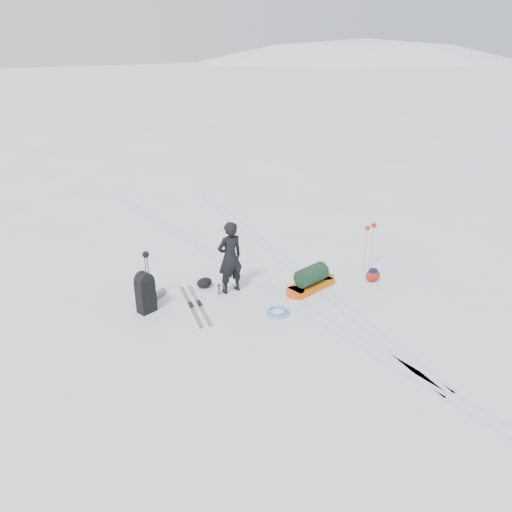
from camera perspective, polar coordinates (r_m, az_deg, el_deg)
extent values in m
plane|color=white|center=(12.20, 1.62, -3.83)|extent=(200.00, 200.00, 0.00)
ellipsoid|color=white|center=(159.78, 9.80, -6.80)|extent=(256.00, 192.00, 160.00)
cube|color=silver|center=(12.14, 1.15, -3.95)|extent=(1.40, 17.97, 0.01)
cube|color=silver|center=(12.26, 2.09, -3.67)|extent=(1.40, 17.97, 0.01)
cube|color=silver|center=(14.34, 1.33, 0.61)|extent=(2.09, 13.88, 0.01)
cube|color=silver|center=(14.47, 2.12, 0.81)|extent=(2.09, 13.88, 0.01)
imported|color=black|center=(11.74, -3.00, -0.18)|extent=(0.65, 0.43, 1.78)
cube|color=#BF5A0B|center=(12.28, 6.29, -3.38)|extent=(1.28, 0.70, 0.15)
cylinder|color=#CD630C|center=(12.66, 7.95, -2.59)|extent=(0.51, 0.51, 0.15)
cylinder|color=#F2440E|center=(11.91, 4.52, -4.23)|extent=(0.51, 0.51, 0.15)
cylinder|color=black|center=(12.14, 6.35, -2.14)|extent=(0.87, 0.58, 0.44)
cube|color=black|center=(11.35, -12.49, -4.53)|extent=(0.44, 0.36, 0.76)
cylinder|color=black|center=(11.16, -12.67, -2.72)|extent=(0.42, 0.35, 0.37)
cube|color=black|center=(11.51, -11.72, -4.64)|extent=(0.13, 0.21, 0.33)
cylinder|color=slate|center=(11.97, -11.40, -4.48)|extent=(0.60, 0.44, 0.16)
cylinder|color=black|center=(11.73, -12.40, -2.45)|extent=(0.02, 0.02, 1.16)
cylinder|color=black|center=(11.68, -12.12, -2.54)|extent=(0.02, 0.02, 1.16)
torus|color=black|center=(11.95, -12.20, -4.55)|extent=(0.10, 0.10, 0.01)
torus|color=black|center=(11.90, -11.92, -4.65)|extent=(0.10, 0.10, 0.01)
sphere|color=black|center=(11.45, -12.49, 0.17)|extent=(0.15, 0.15, 0.15)
cylinder|color=silver|center=(13.10, 12.39, 0.56)|extent=(0.03, 0.03, 1.22)
cylinder|color=#BBBEC2|center=(13.32, 13.06, 0.91)|extent=(0.03, 0.03, 1.22)
torus|color=#9FA1A6|center=(13.30, 12.20, -1.47)|extent=(0.11, 0.11, 0.01)
torus|color=#A8A9AF|center=(13.53, 12.86, -1.10)|extent=(0.11, 0.11, 0.01)
sphere|color=maroon|center=(12.87, 12.63, 3.13)|extent=(0.13, 0.13, 0.13)
sphere|color=maroon|center=(13.10, 13.31, 3.44)|extent=(0.13, 0.13, 0.13)
cube|color=#96999E|center=(11.59, -6.50, -5.52)|extent=(0.53, 1.96, 0.02)
cube|color=gray|center=(11.56, -7.46, -5.68)|extent=(0.53, 1.96, 0.02)
cube|color=black|center=(11.57, -6.51, -5.37)|extent=(0.12, 0.21, 0.06)
cube|color=black|center=(11.54, -7.47, -5.52)|extent=(0.12, 0.21, 0.06)
cube|color=silver|center=(12.78, 6.03, -2.55)|extent=(1.49, 1.30, 0.02)
cube|color=silver|center=(12.95, 6.06, -2.18)|extent=(1.49, 1.30, 0.02)
cube|color=black|center=(12.77, 6.03, -2.41)|extent=(0.19, 0.18, 0.05)
cube|color=black|center=(12.94, 6.07, -2.04)|extent=(0.19, 0.18, 0.05)
torus|color=#63A3F2|center=(11.18, 2.51, -6.45)|extent=(0.61, 0.61, 0.06)
torus|color=#599CDA|center=(11.22, 2.44, -6.26)|extent=(0.48, 0.48, 0.05)
ellipsoid|color=maroon|center=(12.88, 13.19, -2.19)|extent=(0.51, 0.48, 0.29)
ellipsoid|color=black|center=(12.83, 13.24, -1.66)|extent=(0.33, 0.31, 0.14)
cylinder|color=slate|center=(11.93, -4.24, -3.90)|extent=(0.08, 0.08, 0.25)
cylinder|color=#55575C|center=(12.09, -3.74, -3.53)|extent=(0.08, 0.08, 0.23)
cylinder|color=black|center=(11.87, -4.26, -3.31)|extent=(0.07, 0.07, 0.03)
cylinder|color=black|center=(12.04, -3.76, -2.99)|extent=(0.07, 0.07, 0.03)
ellipsoid|color=black|center=(12.31, -5.92, -3.05)|extent=(0.45, 0.38, 0.24)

